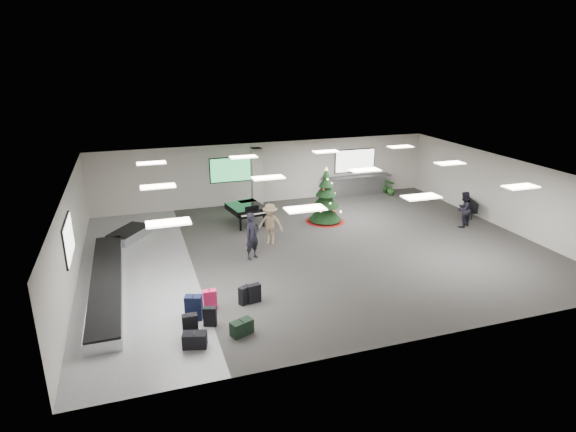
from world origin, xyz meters
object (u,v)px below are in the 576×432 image
object	(u,v)px
grand_piano	(247,209)
potted_plant_right	(391,188)
traveler_bench	(463,209)
service_counter	(356,186)
traveler_a	(252,236)
bench	(470,207)
baggage_carousel	(112,271)
christmas_tree	(326,203)
potted_plant_left	(331,191)
traveler_b	(270,224)
pink_suitcase	(210,300)

from	to	relation	value
grand_piano	potted_plant_right	xyz separation A→B (m)	(8.86, 2.30, -0.36)
traveler_bench	potted_plant_right	distance (m)	5.70
service_counter	traveler_a	distance (m)	10.22
traveler_a	bench	bearing A→B (deg)	-23.40
bench	baggage_carousel	bearing A→B (deg)	-156.44
bench	service_counter	bearing A→B (deg)	142.94
service_counter	traveler_bench	xyz separation A→B (m)	(2.30, -6.26, 0.28)
baggage_carousel	christmas_tree	distance (m)	10.02
potted_plant_left	potted_plant_right	world-z (taller)	potted_plant_left
traveler_b	traveler_bench	distance (m)	8.95
traveler_bench	potted_plant_left	bearing A→B (deg)	-80.87
service_counter	christmas_tree	bearing A→B (deg)	-133.04
grand_piano	bench	distance (m)	10.80
baggage_carousel	grand_piano	bearing A→B (deg)	33.23
bench	potted_plant_left	bearing A→B (deg)	154.16
baggage_carousel	pink_suitcase	distance (m)	4.49
baggage_carousel	christmas_tree	size ratio (longest dim) A/B	3.66
service_counter	grand_piano	distance (m)	7.56
grand_piano	service_counter	bearing A→B (deg)	12.82
traveler_a	grand_piano	bearing A→B (deg)	48.05
grand_piano	traveler_b	xyz separation A→B (m)	(0.37, -2.61, 0.10)
service_counter	potted_plant_right	distance (m)	1.97
pink_suitcase	traveler_bench	xyz separation A→B (m)	(12.22, 3.88, 0.51)
grand_piano	traveler_b	size ratio (longest dim) A/B	1.21
christmas_tree	traveler_b	bearing A→B (deg)	-149.64
christmas_tree	grand_piano	distance (m)	3.69
bench	potted_plant_right	size ratio (longest dim) A/B	1.71
bench	potted_plant_left	size ratio (longest dim) A/B	1.70
bench	traveler_a	distance (m)	11.39
bench	traveler_b	bearing A→B (deg)	-159.90
potted_plant_right	traveler_b	bearing A→B (deg)	-149.96
pink_suitcase	traveler_a	distance (m)	4.13
baggage_carousel	pink_suitcase	xyz separation A→B (m)	(2.92, -3.41, 0.11)
traveler_b	potted_plant_left	bearing A→B (deg)	77.82
pink_suitcase	christmas_tree	world-z (taller)	christmas_tree
pink_suitcase	potted_plant_left	world-z (taller)	potted_plant_left
traveler_a	traveler_b	world-z (taller)	traveler_a
traveler_b	pink_suitcase	bearing A→B (deg)	-94.54
service_counter	christmas_tree	xyz separation A→B (m)	(-3.36, -3.59, 0.36)
service_counter	bench	bearing A→B (deg)	-55.00
grand_piano	potted_plant_right	world-z (taller)	grand_piano
bench	potted_plant_right	xyz separation A→B (m)	(-1.71, 4.53, -0.06)
potted_plant_right	christmas_tree	bearing A→B (deg)	-150.16
traveler_bench	pink_suitcase	bearing A→B (deg)	-5.80
traveler_b	potted_plant_left	distance (m)	7.35
grand_piano	traveler_bench	distance (m)	9.87
potted_plant_left	pink_suitcase	bearing A→B (deg)	-129.79
service_counter	traveler_a	world-z (taller)	traveler_a
pink_suitcase	baggage_carousel	bearing A→B (deg)	131.80
pink_suitcase	traveler_bench	bearing A→B (deg)	18.87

